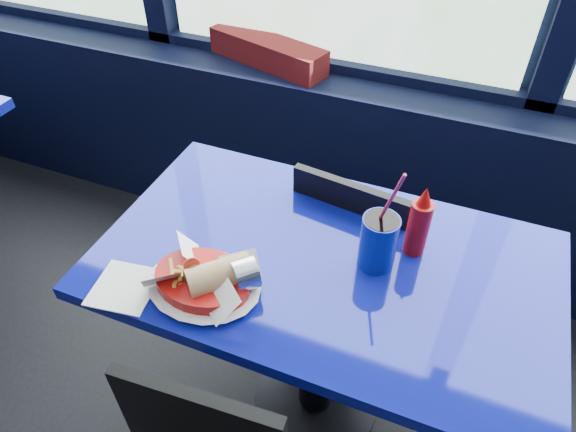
# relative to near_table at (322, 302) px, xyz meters

# --- Properties ---
(window_sill) EXTENTS (5.00, 0.26, 0.80)m
(window_sill) POSITION_rel_near_table_xyz_m (-0.30, 0.87, -0.17)
(window_sill) COLOR black
(window_sill) RESTS_ON ground
(near_table) EXTENTS (1.20, 0.70, 0.75)m
(near_table) POSITION_rel_near_table_xyz_m (0.00, 0.00, 0.00)
(near_table) COLOR black
(near_table) RESTS_ON ground
(chair_near_back) EXTENTS (0.43, 0.43, 0.84)m
(chair_near_back) POSITION_rel_near_table_xyz_m (-0.02, 0.33, -0.09)
(chair_near_back) COLOR black
(chair_near_back) RESTS_ON ground
(planter_box) EXTENTS (0.53, 0.28, 0.10)m
(planter_box) POSITION_rel_near_table_xyz_m (-0.56, 0.90, 0.28)
(planter_box) COLOR maroon
(planter_box) RESTS_ON window_sill
(food_basket) EXTENTS (0.31, 0.31, 0.10)m
(food_basket) POSITION_rel_near_table_xyz_m (-0.24, -0.21, 0.22)
(food_basket) COLOR #AE0E0B
(food_basket) RESTS_ON near_table
(ketchup_bottle) EXTENTS (0.06, 0.06, 0.22)m
(ketchup_bottle) POSITION_rel_near_table_xyz_m (0.21, 0.12, 0.28)
(ketchup_bottle) COLOR #AE0E0B
(ketchup_bottle) RESTS_ON near_table
(soda_cup) EXTENTS (0.10, 0.10, 0.32)m
(soda_cup) POSITION_rel_near_table_xyz_m (0.12, 0.04, 0.26)
(soda_cup) COLOR #0D1C94
(soda_cup) RESTS_ON near_table
(napkin) EXTENTS (0.17, 0.17, 0.00)m
(napkin) POSITION_rel_near_table_xyz_m (-0.43, -0.28, 0.18)
(napkin) COLOR white
(napkin) RESTS_ON near_table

